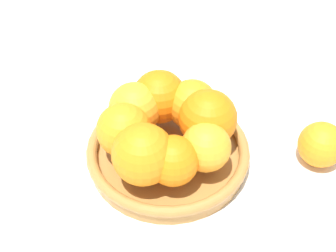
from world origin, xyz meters
The scene contains 4 objects.
ground_plane centered at (0.00, 0.00, 0.00)m, with size 4.00×4.00×0.00m, color silver.
fruit_bowl centered at (0.00, 0.00, 0.02)m, with size 0.24×0.24×0.03m.
orange_pile centered at (0.00, 0.00, 0.07)m, with size 0.20×0.19×0.08m.
stray_orange centered at (-0.11, 0.19, 0.03)m, with size 0.07×0.07×0.07m, color orange.
Camera 1 is at (0.40, 0.23, 0.52)m, focal length 50.00 mm.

